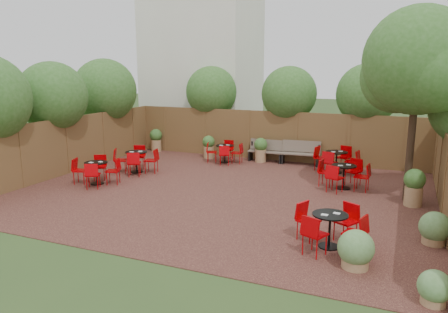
% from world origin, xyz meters
% --- Properties ---
extents(ground, '(80.00, 80.00, 0.00)m').
position_xyz_m(ground, '(0.00, 0.00, 0.00)').
color(ground, '#354F23').
rests_on(ground, ground).
extents(courtyard_paving, '(12.00, 10.00, 0.02)m').
position_xyz_m(courtyard_paving, '(0.00, 0.00, 0.01)').
color(courtyard_paving, '#351816').
rests_on(courtyard_paving, ground).
extents(fence_back, '(12.00, 0.08, 2.00)m').
position_xyz_m(fence_back, '(0.00, 5.00, 1.00)').
color(fence_back, brown).
rests_on(fence_back, ground).
extents(fence_left, '(0.08, 10.00, 2.00)m').
position_xyz_m(fence_left, '(-6.00, 0.00, 1.00)').
color(fence_left, brown).
rests_on(fence_left, ground).
extents(fence_right, '(0.08, 10.00, 2.00)m').
position_xyz_m(fence_right, '(6.00, 0.00, 1.00)').
color(fence_right, brown).
rests_on(fence_right, ground).
extents(neighbour_building, '(5.00, 4.00, 8.00)m').
position_xyz_m(neighbour_building, '(-4.50, 8.00, 4.00)').
color(neighbour_building, silver).
rests_on(neighbour_building, ground).
extents(overhang_foliage, '(15.79, 10.82, 2.69)m').
position_xyz_m(overhang_foliage, '(-2.45, 2.32, 2.73)').
color(overhang_foliage, '#305F1E').
rests_on(overhang_foliage, ground).
extents(courtyard_tree, '(2.98, 2.92, 5.35)m').
position_xyz_m(courtyard_tree, '(5.11, 1.24, 3.75)').
color(courtyard_tree, black).
rests_on(courtyard_tree, courtyard_paving).
extents(park_bench_left, '(1.52, 0.61, 0.92)m').
position_xyz_m(park_bench_left, '(1.28, 4.62, 0.49)').
color(park_bench_left, brown).
rests_on(park_bench_left, courtyard_paving).
extents(park_bench_right, '(1.42, 0.48, 0.87)m').
position_xyz_m(park_bench_right, '(-0.11, 4.62, 0.47)').
color(park_bench_right, brown).
rests_on(park_bench_right, courtyard_paving).
extents(bistro_tables, '(9.31, 8.31, 0.88)m').
position_xyz_m(bistro_tables, '(0.14, 1.12, 0.45)').
color(bistro_tables, black).
rests_on(bistro_tables, courtyard_paving).
extents(planters, '(11.12, 4.48, 1.03)m').
position_xyz_m(planters, '(-0.46, 3.42, 0.55)').
color(planters, '#9A754D').
rests_on(planters, courtyard_paving).
extents(low_shrubs, '(2.10, 3.26, 0.74)m').
position_xyz_m(low_shrubs, '(5.07, -3.18, 0.36)').
color(low_shrubs, '#9A754D').
rests_on(low_shrubs, courtyard_paving).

